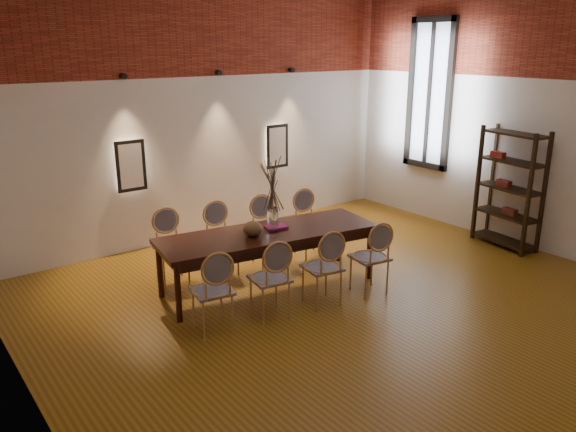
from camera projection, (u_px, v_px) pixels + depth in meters
floor at (362, 311)px, 6.56m from camera, size 7.00×7.00×0.02m
wall_back at (204, 109)px, 8.66m from camera, size 7.00×0.10×4.00m
wall_left at (7, 191)px, 3.90m from camera, size 0.10×7.00×4.00m
wall_right at (545, 115)px, 8.02m from camera, size 0.10×7.00×4.00m
brick_band_back at (203, 24)px, 8.23m from camera, size 7.00×0.02×1.50m
brick_band_right at (555, 22)px, 7.61m from camera, size 0.02×7.00×1.50m
niche_left at (130, 166)px, 8.03m from camera, size 0.36×0.06×0.66m
niche_right at (276, 146)px, 9.54m from camera, size 0.36×0.06×0.66m
spot_fixture_left at (123, 76)px, 7.64m from camera, size 0.08×0.10×0.08m
spot_fixture_mid at (219, 73)px, 8.51m from camera, size 0.08×0.10×0.08m
spot_fixture_right at (291, 70)px, 9.32m from camera, size 0.08×0.10×0.08m
window_glass at (430, 94)px, 9.44m from camera, size 0.02×0.78×2.38m
window_frame at (429, 95)px, 9.43m from camera, size 0.08×0.90×2.50m
window_mullion at (429, 95)px, 9.43m from camera, size 0.06×0.06×2.40m
dining_table at (269, 260)px, 7.05m from camera, size 2.85×1.31×0.75m
chair_near_a at (212, 290)px, 5.95m from camera, size 0.50×0.50×0.94m
chair_near_b at (270, 278)px, 6.26m from camera, size 0.50×0.50×0.94m
chair_near_c at (322, 267)px, 6.57m from camera, size 0.50×0.50×0.94m
chair_near_d at (370, 257)px, 6.88m from camera, size 0.50×0.50×0.94m
chair_far_a at (172, 248)px, 7.17m from camera, size 0.50×0.50×0.94m
chair_far_b at (222, 240)px, 7.48m from camera, size 0.50×0.50×0.94m
chair_far_c at (268, 232)px, 7.78m from camera, size 0.50×0.50×0.94m
chair_far_d at (310, 225)px, 8.09m from camera, size 0.50×0.50×0.94m
vase at (273, 219)px, 6.92m from camera, size 0.14×0.14×0.30m
dried_branches at (272, 184)px, 6.79m from camera, size 0.50×0.50×0.70m
bowl at (253, 229)px, 6.77m from camera, size 0.24×0.24×0.18m
book at (276, 227)px, 7.05m from camera, size 0.29×0.22×0.03m
shelving_rack at (509, 188)px, 8.38m from camera, size 0.52×1.05×1.80m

